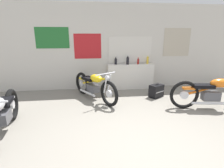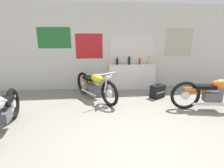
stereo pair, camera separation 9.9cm
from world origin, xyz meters
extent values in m
plane|color=gray|center=(0.00, 0.00, 0.00)|extent=(24.00, 24.00, 0.00)
cube|color=beige|center=(0.00, 3.59, 1.40)|extent=(10.00, 0.06, 2.80)
cube|color=silver|center=(0.52, 3.55, 1.32)|extent=(1.41, 0.01, 0.82)
cube|color=beige|center=(0.52, 3.55, 1.32)|extent=(1.47, 0.01, 0.88)
cube|color=#B2A893|center=(2.16, 3.55, 1.56)|extent=(0.95, 0.01, 0.94)
cube|color=#B21E23|center=(-0.90, 3.55, 1.45)|extent=(0.88, 0.01, 0.80)
cube|color=#23662D|center=(-2.00, 3.55, 1.72)|extent=(1.04, 0.01, 0.65)
cube|color=silver|center=(0.52, 3.41, 0.43)|extent=(1.57, 0.28, 0.86)
cylinder|color=black|center=(0.01, 3.42, 0.95)|extent=(0.08, 0.08, 0.18)
cone|color=black|center=(0.01, 3.42, 1.06)|extent=(0.07, 0.07, 0.05)
cylinder|color=black|center=(0.01, 3.42, 1.10)|extent=(0.03, 0.03, 0.02)
cylinder|color=black|center=(0.40, 3.37, 0.97)|extent=(0.09, 0.09, 0.23)
cone|color=black|center=(0.40, 3.37, 1.12)|extent=(0.08, 0.08, 0.06)
cylinder|color=silver|center=(0.40, 3.37, 1.16)|extent=(0.04, 0.04, 0.03)
cylinder|color=maroon|center=(0.77, 3.39, 0.94)|extent=(0.06, 0.06, 0.17)
cone|color=maroon|center=(0.77, 3.39, 1.05)|extent=(0.06, 0.06, 0.05)
cylinder|color=red|center=(0.77, 3.39, 1.08)|extent=(0.03, 0.03, 0.02)
cylinder|color=gold|center=(1.10, 3.41, 0.97)|extent=(0.07, 0.07, 0.22)
cone|color=gold|center=(1.10, 3.41, 1.11)|extent=(0.06, 0.06, 0.06)
cylinder|color=silver|center=(1.10, 3.41, 1.15)|extent=(0.03, 0.03, 0.02)
torus|color=black|center=(1.48, 1.56, 0.36)|extent=(0.72, 0.20, 0.72)
cylinder|color=silver|center=(1.48, 1.56, 0.36)|extent=(0.21, 0.09, 0.20)
cube|color=#4C4C51|center=(2.12, 1.45, 0.34)|extent=(0.44, 0.28, 0.22)
cylinder|color=orange|center=(2.12, 1.45, 0.56)|extent=(1.31, 0.26, 0.46)
ellipsoid|color=orange|center=(2.31, 1.42, 0.68)|extent=(0.52, 0.31, 0.22)
cube|color=black|center=(1.91, 1.49, 0.60)|extent=(0.52, 0.31, 0.08)
cube|color=orange|center=(1.56, 1.54, 0.54)|extent=(0.31, 0.18, 0.04)
cylinder|color=silver|center=(2.00, 1.33, 0.20)|extent=(0.80, 0.19, 0.06)
torus|color=black|center=(-0.38, 1.94, 0.34)|extent=(0.45, 0.62, 0.68)
cylinder|color=silver|center=(-0.38, 1.94, 0.34)|extent=(0.16, 0.19, 0.19)
torus|color=black|center=(-1.11, 3.06, 0.34)|extent=(0.45, 0.62, 0.68)
cylinder|color=silver|center=(-1.11, 3.06, 0.34)|extent=(0.16, 0.19, 0.19)
cube|color=#4C4C51|center=(-0.78, 2.56, 0.32)|extent=(0.39, 0.43, 0.21)
cylinder|color=yellow|center=(-0.78, 2.56, 0.53)|extent=(0.72, 1.06, 0.43)
ellipsoid|color=yellow|center=(-0.69, 2.41, 0.64)|extent=(0.45, 0.51, 0.22)
cube|color=black|center=(-0.89, 2.72, 0.56)|extent=(0.45, 0.51, 0.08)
cube|color=yellow|center=(-1.07, 2.99, 0.50)|extent=(0.26, 0.30, 0.04)
cylinder|color=silver|center=(-0.37, 2.03, 0.59)|extent=(0.12, 0.16, 0.50)
cylinder|color=silver|center=(-0.47, 1.96, 0.59)|extent=(0.12, 0.16, 0.50)
cylinder|color=silver|center=(-0.45, 2.05, 0.85)|extent=(0.55, 0.38, 0.03)
sphere|color=silver|center=(-0.42, 2.00, 0.75)|extent=(0.13, 0.13, 0.13)
cylinder|color=silver|center=(-0.95, 2.56, 0.19)|extent=(0.46, 0.65, 0.06)
torus|color=black|center=(-2.57, 1.47, 0.35)|extent=(0.19, 0.70, 0.69)
cylinder|color=silver|center=(-2.57, 1.47, 0.35)|extent=(0.10, 0.19, 0.19)
cube|color=#4C4C51|center=(-2.49, 0.88, 0.33)|extent=(0.26, 0.39, 0.20)
cylinder|color=#B2B2B7|center=(-2.49, 0.88, 0.53)|extent=(0.21, 1.19, 0.42)
cube|color=black|center=(-2.52, 1.08, 0.57)|extent=(0.29, 0.47, 0.08)
cube|color=#B2B2B7|center=(-2.56, 1.39, 0.51)|extent=(0.17, 0.28, 0.04)
cube|color=black|center=(1.10, 2.46, 0.19)|extent=(0.49, 0.44, 0.38)
cube|color=silver|center=(1.17, 2.34, 0.19)|extent=(0.31, 0.19, 0.02)
cube|color=black|center=(1.10, 2.46, 0.39)|extent=(0.14, 0.10, 0.02)
camera|label=1|loc=(-0.84, -2.32, 1.82)|focal=28.00mm
camera|label=2|loc=(-0.74, -2.33, 1.82)|focal=28.00mm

